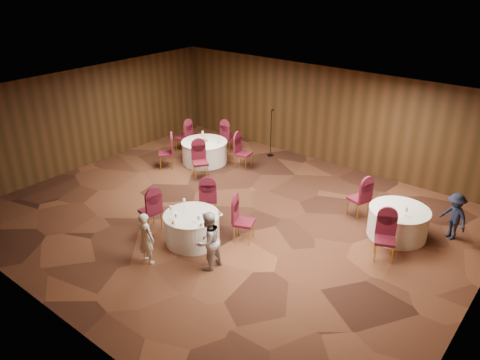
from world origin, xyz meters
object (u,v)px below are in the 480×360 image
Objects in this scene: table_main at (192,228)px; table_left at (205,152)px; man_c at (454,216)px; woman_b at (208,241)px; woman_a at (146,238)px; table_right at (398,222)px; mic_stand at (271,142)px.

table_left is at bearing 129.14° from table_main.
man_c is at bearing 2.00° from table_left.
woman_a is at bearing -56.70° from woman_b.
table_main is 6.37m from man_c.
table_right is 1.17× the size of woman_a.
table_right is 1.32m from man_c.
mic_stand is (1.40, 1.87, 0.12)m from table_left.
table_main is at bearing -138.24° from table_right.
woman_b is (1.23, 0.71, 0.06)m from woman_a.
table_main is 0.92× the size of table_right.
woman_a is 1.42m from woman_b.
table_left is 6.04m from woman_b.
mic_stand reaches higher than woman_a.
table_main and table_right have the same top height.
table_main is at bearing -73.25° from mic_stand.
mic_stand is at bearing 106.75° from table_main.
table_main is 1.07× the size of woman_a.
table_main is 1.12× the size of man_c.
woman_b is at bearing -148.97° from woman_a.
table_main is 0.81× the size of mic_stand.
table_left is 1.05× the size of table_right.
woman_b is (4.15, -4.38, 0.32)m from table_left.
man_c reaches higher than table_left.
woman_b reaches higher than table_left.
table_right is at bearing 148.21° from woman_b.
woman_b reaches higher than table_main.
table_main is 1.30m from woman_a.
table_left is 5.87m from woman_a.
woman_a is 1.04× the size of man_c.
man_c is (7.99, 0.28, 0.23)m from table_left.
table_right is 6.12m from woman_a.
mic_stand reaches higher than man_c.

